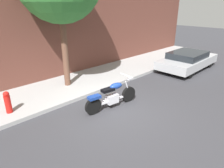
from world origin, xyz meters
name	(u,v)px	position (x,y,z in m)	size (l,w,h in m)	color
ground_plane	(115,110)	(0.00, 0.00, 0.00)	(60.00, 60.00, 0.00)	#38383D
sidewalk	(69,86)	(0.00, 2.89, 0.07)	(23.29, 2.71, 0.14)	#A5A5A5
motorcycle	(112,96)	(0.08, 0.24, 0.45)	(2.20, 0.72, 1.10)	black
parked_car_silver	(188,60)	(6.40, 0.50, 0.55)	(4.16, 1.88, 1.03)	black
fire_hydrant	(8,104)	(-2.80, 2.20, 0.46)	(0.20, 0.20, 0.91)	red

